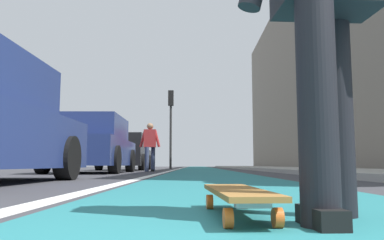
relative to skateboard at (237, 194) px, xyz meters
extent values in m
plane|color=#38383D|center=(8.64, -0.12, -0.09)|extent=(80.00, 80.00, 0.00)
cube|color=#237075|center=(22.64, -0.12, -0.09)|extent=(56.00, 2.02, 0.00)
cube|color=silver|center=(18.64, 1.04, -0.09)|extent=(52.00, 0.16, 0.01)
cube|color=#9E9B93|center=(16.64, -3.69, -0.04)|extent=(52.00, 3.20, 0.10)
cube|color=gray|center=(20.64, -6.63, 6.02)|extent=(40.00, 1.20, 12.22)
cylinder|color=orange|center=(0.29, 0.11, -0.06)|extent=(0.07, 0.03, 0.07)
cylinder|color=orange|center=(0.31, -0.06, -0.06)|extent=(0.07, 0.03, 0.07)
cylinder|color=orange|center=(-0.31, 0.06, -0.06)|extent=(0.07, 0.03, 0.07)
cylinder|color=orange|center=(-0.29, -0.11, -0.06)|extent=(0.07, 0.03, 0.07)
cube|color=silver|center=(0.30, 0.02, -0.01)|extent=(0.07, 0.12, 0.02)
cube|color=silver|center=(-0.30, -0.02, -0.01)|extent=(0.07, 0.12, 0.02)
cube|color=olive|center=(0.00, 0.00, 0.01)|extent=(0.85, 0.26, 0.02)
cylinder|color=black|center=(-0.28, -0.26, 0.32)|extent=(0.14, 0.14, 0.82)
cylinder|color=black|center=(0.00, -0.42, 0.32)|extent=(0.14, 0.14, 0.82)
cube|color=black|center=(-0.28, -0.26, -0.06)|extent=(0.27, 0.12, 0.07)
cylinder|color=black|center=(3.99, 1.99, 0.22)|extent=(0.63, 0.23, 0.62)
cube|color=navy|center=(9.08, 2.96, 0.45)|extent=(4.15, 1.86, 0.70)
cube|color=navy|center=(8.93, 2.96, 1.10)|extent=(2.29, 1.69, 0.60)
cube|color=#4C606B|center=(10.07, 2.97, 1.10)|extent=(0.06, 1.58, 0.51)
cylinder|color=black|center=(10.35, 3.83, 0.24)|extent=(0.68, 0.23, 0.68)
cylinder|color=black|center=(10.37, 2.13, 0.24)|extent=(0.68, 0.23, 0.68)
cylinder|color=black|center=(7.79, 3.79, 0.24)|extent=(0.68, 0.23, 0.68)
cylinder|color=black|center=(7.82, 2.09, 0.24)|extent=(0.68, 0.23, 0.68)
cube|color=black|center=(15.10, 3.08, 0.44)|extent=(4.35, 1.81, 0.70)
cube|color=black|center=(14.95, 3.08, 1.09)|extent=(2.41, 1.64, 0.60)
cube|color=#4C606B|center=(16.14, 3.10, 1.09)|extent=(0.07, 1.52, 0.51)
cylinder|color=black|center=(16.42, 3.93, 0.23)|extent=(0.65, 0.23, 0.65)
cylinder|color=black|center=(16.45, 2.28, 0.23)|extent=(0.65, 0.23, 0.65)
cylinder|color=black|center=(13.74, 3.88, 0.23)|extent=(0.65, 0.23, 0.65)
cylinder|color=black|center=(13.77, 2.23, 0.23)|extent=(0.65, 0.23, 0.65)
cylinder|color=#2D2D2D|center=(19.10, 1.44, 1.57)|extent=(0.12, 0.12, 3.33)
cube|color=black|center=(19.10, 1.44, 3.64)|extent=(0.24, 0.28, 0.80)
sphere|color=#360606|center=(19.23, 1.44, 3.90)|extent=(0.16, 0.16, 0.16)
sphere|color=gold|center=(19.23, 1.44, 3.64)|extent=(0.16, 0.16, 0.16)
sphere|color=black|center=(19.23, 1.44, 3.38)|extent=(0.16, 0.16, 0.16)
cylinder|color=#384260|center=(11.39, 1.54, 0.30)|extent=(0.13, 0.13, 0.79)
cylinder|color=#384260|center=(11.14, 1.72, 0.30)|extent=(0.13, 0.13, 0.79)
cube|color=black|center=(11.39, 1.54, -0.06)|extent=(0.25, 0.10, 0.07)
cube|color=#B22D2D|center=(11.27, 1.64, 0.98)|extent=(0.23, 0.38, 0.58)
cylinder|color=#B22D2D|center=(11.27, 1.41, 0.98)|extent=(0.09, 0.23, 0.58)
cylinder|color=#B22D2D|center=(11.27, 1.87, 0.98)|extent=(0.09, 0.23, 0.58)
sphere|color=#936B4C|center=(11.27, 1.64, 1.38)|extent=(0.21, 0.21, 0.21)
camera|label=1|loc=(-1.68, 0.18, 0.12)|focal=37.25mm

